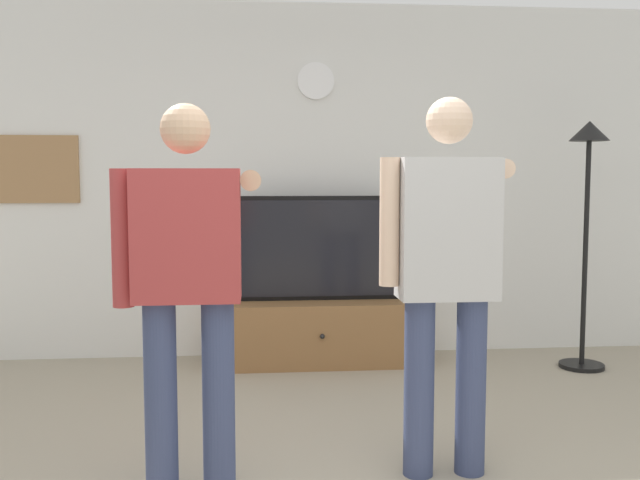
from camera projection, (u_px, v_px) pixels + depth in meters
The scene contains 8 objects.
back_wall at pixel (293, 181), 5.49m from camera, with size 6.40×0.10×2.70m, color silver.
tv_stand at pixel (319, 332), 5.26m from camera, with size 1.49×0.51×0.47m.
television at pixel (319, 248), 5.25m from camera, with size 1.28×0.07×0.77m.
wall_clock at pixel (316, 81), 5.38m from camera, with size 0.28×0.28×0.03m, color white.
framed_picture at pixel (29, 169), 5.25m from camera, with size 0.73×0.04×0.50m, color #997047.
floor_lamp at pixel (587, 193), 5.04m from camera, with size 0.32×0.32×1.78m.
person_standing_nearer_lamp at pixel (188, 276), 3.01m from camera, with size 0.63×0.78×1.69m.
person_standing_nearer_couch at pixel (446, 263), 3.24m from camera, with size 0.63×0.78×1.74m.
Camera 1 is at (-0.29, -2.55, 1.39)m, focal length 39.71 mm.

